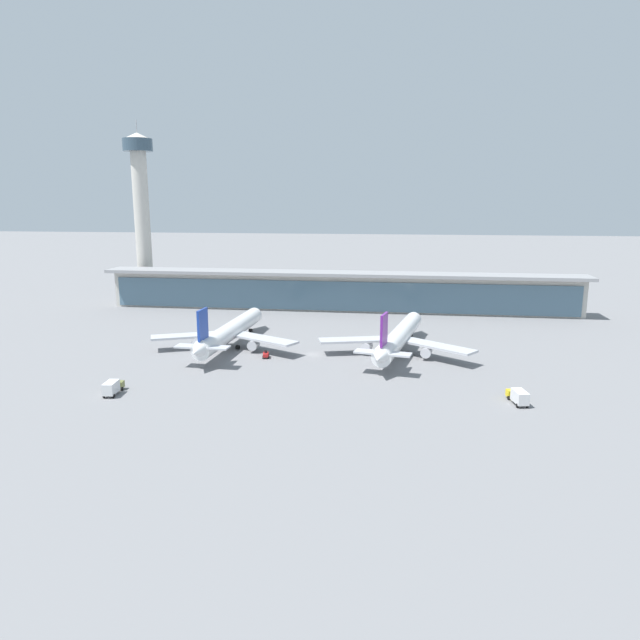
{
  "coord_description": "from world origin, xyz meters",
  "views": [
    {
      "loc": [
        23.55,
        -151.33,
        41.49
      ],
      "look_at": [
        0.0,
        13.8,
        6.92
      ],
      "focal_mm": 32.13,
      "sensor_mm": 36.0,
      "label": 1
    }
  ],
  "objects": [
    {
      "name": "ground_plane",
      "position": [
        0.0,
        0.0,
        0.0
      ],
      "size": [
        1200.0,
        1200.0,
        0.0
      ],
      "primitive_type": "plane",
      "color": "slate"
    },
    {
      "name": "airliner_left_stand",
      "position": [
        -24.95,
        4.1,
        4.74
      ],
      "size": [
        43.44,
        56.47,
        15.04
      ],
      "color": "white",
      "rests_on": "ground"
    },
    {
      "name": "airliner_centre_stand",
      "position": [
        23.42,
        4.2,
        4.74
      ],
      "size": [
        42.76,
        56.26,
        15.04
      ],
      "color": "white",
      "rests_on": "ground"
    },
    {
      "name": "service_truck_near_nose_yellow",
      "position": [
        48.53,
        -32.97,
        1.69
      ],
      "size": [
        3.67,
        7.61,
        3.1
      ],
      "color": "yellow",
      "rests_on": "ground"
    },
    {
      "name": "service_truck_under_wing_red",
      "position": [
        -12.1,
        -5.29,
        0.87
      ],
      "size": [
        2.2,
        3.13,
        2.05
      ],
      "color": "#B21E1E",
      "rests_on": "ground"
    },
    {
      "name": "service_truck_mid_apron_olive",
      "position": [
        -38.38,
        -39.3,
        1.69
      ],
      "size": [
        3.09,
        7.51,
        3.1
      ],
      "color": "olive",
      "rests_on": "ground"
    },
    {
      "name": "terminal_building",
      "position": [
        0.0,
        65.81,
        7.87
      ],
      "size": [
        183.6,
        12.8,
        15.2
      ],
      "color": "beige",
      "rests_on": "ground"
    },
    {
      "name": "control_tower",
      "position": [
        -84.8,
        79.25,
        40.36
      ],
      "size": [
        12.0,
        12.0,
        74.08
      ],
      "color": "beige",
      "rests_on": "ground"
    }
  ]
}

